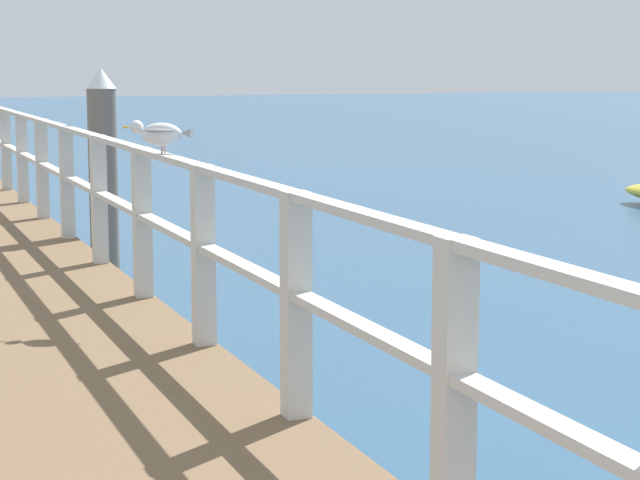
{
  "coord_description": "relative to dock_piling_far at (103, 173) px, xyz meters",
  "views": [
    {
      "loc": [
        -0.42,
        0.35,
        2.09
      ],
      "look_at": [
        2.62,
        8.29,
        0.86
      ],
      "focal_mm": 68.85,
      "sensor_mm": 36.0,
      "label": 1
    }
  ],
  "objects": [
    {
      "name": "pier_railing",
      "position": [
        -0.38,
        -0.97,
        0.06
      ],
      "size": [
        0.12,
        21.08,
        1.07
      ],
      "color": "beige",
      "rests_on": "pier_deck"
    },
    {
      "name": "seagull_foreground",
      "position": [
        -0.39,
        -4.01,
        0.61
      ],
      "size": [
        0.42,
        0.31,
        0.21
      ],
      "rotation": [
        0.0,
        0.0,
        0.96
      ],
      "color": "white",
      "rests_on": "pier_railing"
    },
    {
      "name": "dock_piling_far",
      "position": [
        0.0,
        0.0,
        0.0
      ],
      "size": [
        0.29,
        0.29,
        2.05
      ],
      "color": "#6B6056",
      "rests_on": "ground_plane"
    }
  ]
}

